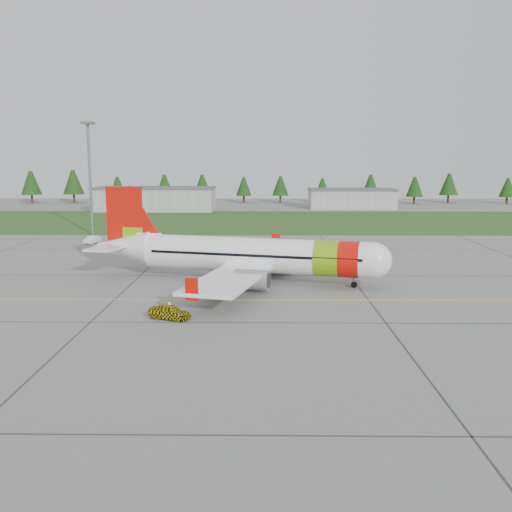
{
  "coord_description": "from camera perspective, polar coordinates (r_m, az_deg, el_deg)",
  "views": [
    {
      "loc": [
        -0.36,
        -46.45,
        13.5
      ],
      "look_at": [
        -1.13,
        13.4,
        3.47
      ],
      "focal_mm": 40.0,
      "sensor_mm": 36.0,
      "label": 1
    }
  ],
  "objects": [
    {
      "name": "treeline",
      "position": [
        184.65,
        0.85,
        6.87
      ],
      "size": [
        160.0,
        8.0,
        10.0
      ],
      "primitive_type": null,
      "color": "#1C3F14",
      "rests_on": "ground"
    },
    {
      "name": "ground",
      "position": [
        48.38,
        1.14,
        -6.7
      ],
      "size": [
        320.0,
        320.0,
        0.0
      ],
      "primitive_type": "plane",
      "color": "gray",
      "rests_on": "ground"
    },
    {
      "name": "hangar_east",
      "position": [
        166.75,
        9.52,
        5.63
      ],
      "size": [
        24.0,
        12.0,
        5.2
      ],
      "primitive_type": "cube",
      "color": "#A8A8A3",
      "rests_on": "ground"
    },
    {
      "name": "taxi_guideline",
      "position": [
        56.1,
        1.08,
        -4.41
      ],
      "size": [
        120.0,
        0.25,
        0.02
      ],
      "primitive_type": "cube",
      "color": "gold",
      "rests_on": "ground"
    },
    {
      "name": "grass_strip",
      "position": [
        129.16,
        0.89,
        3.52
      ],
      "size": [
        320.0,
        50.0,
        0.03
      ],
      "primitive_type": "cube",
      "color": "#30561E",
      "rests_on": "ground"
    },
    {
      "name": "floodlight_mast",
      "position": [
        109.19,
        -16.25,
        7.3
      ],
      "size": [
        0.5,
        0.5,
        20.0
      ],
      "primitive_type": "cylinder",
      "color": "slate",
      "rests_on": "ground"
    },
    {
      "name": "service_van",
      "position": [
        97.46,
        -16.12,
        2.35
      ],
      "size": [
        1.62,
        1.56,
        3.96
      ],
      "primitive_type": "imported",
      "rotation": [
        0.0,
        0.0,
        -0.21
      ],
      "color": "silver",
      "rests_on": "ground"
    },
    {
      "name": "aircraft",
      "position": [
        63.95,
        -0.69,
        0.09
      ],
      "size": [
        34.1,
        32.09,
        10.51
      ],
      "rotation": [
        0.0,
        0.0,
        -0.25
      ],
      "color": "white",
      "rests_on": "ground"
    },
    {
      "name": "follow_me_car",
      "position": [
        49.56,
        -8.66,
        -4.16
      ],
      "size": [
        1.76,
        1.89,
        3.76
      ],
      "primitive_type": "imported",
      "rotation": [
        0.0,
        0.0,
        1.18
      ],
      "color": "yellow",
      "rests_on": "ground"
    },
    {
      "name": "hangar_west",
      "position": [
        159.58,
        -10.02,
        5.59
      ],
      "size": [
        32.0,
        14.0,
        6.0
      ],
      "primitive_type": "cube",
      "color": "#A8A8A3",
      "rests_on": "ground"
    }
  ]
}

